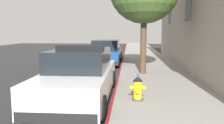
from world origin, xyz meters
The scene contains 6 objects.
ground_plane centered at (-4.40, 10.00, -0.10)m, with size 29.67×60.00×0.20m, color #2B2B2D.
sidewalk_pavement centered at (1.60, 10.00, 0.08)m, with size 3.20×60.00×0.16m, color gray.
curb_painted_edge centered at (-0.04, 10.00, 0.08)m, with size 0.08×60.00×0.16m, color maroon.
police_cruiser centered at (-1.08, 5.76, 0.74)m, with size 1.94×4.84×1.68m.
parked_car_silver_ahead centered at (-1.12, 14.18, 0.74)m, with size 1.94×4.84×1.56m.
fire_hydrant centered at (0.67, 5.26, 0.51)m, with size 0.44×0.40×0.76m.
Camera 1 is at (0.43, -1.18, 2.10)m, focal length 37.37 mm.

